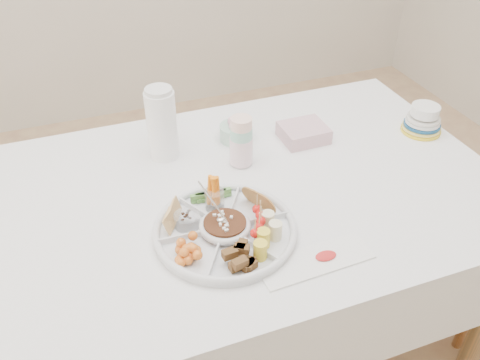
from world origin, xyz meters
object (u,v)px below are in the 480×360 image
object	(u,v)px
party_tray	(225,228)
thermos	(162,123)
plate_stack	(423,120)
dining_table	(251,271)

from	to	relation	value
party_tray	thermos	distance (m)	0.45
party_tray	plate_stack	world-z (taller)	plate_stack
thermos	party_tray	bearing A→B (deg)	-81.99
dining_table	party_tray	xyz separation A→B (m)	(-0.15, -0.18, 0.40)
dining_table	plate_stack	world-z (taller)	plate_stack
thermos	dining_table	bearing A→B (deg)	-49.93
party_tray	plate_stack	xyz separation A→B (m)	(0.82, 0.26, 0.02)
dining_table	plate_stack	bearing A→B (deg)	7.25
party_tray	thermos	xyz separation A→B (m)	(-0.06, 0.43, 0.10)
thermos	plate_stack	bearing A→B (deg)	-10.70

